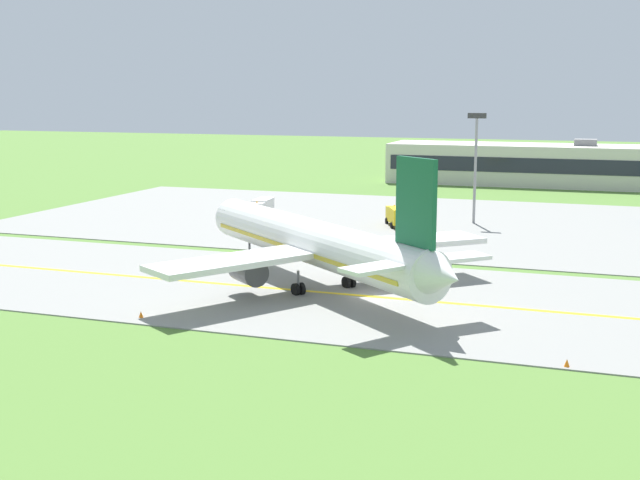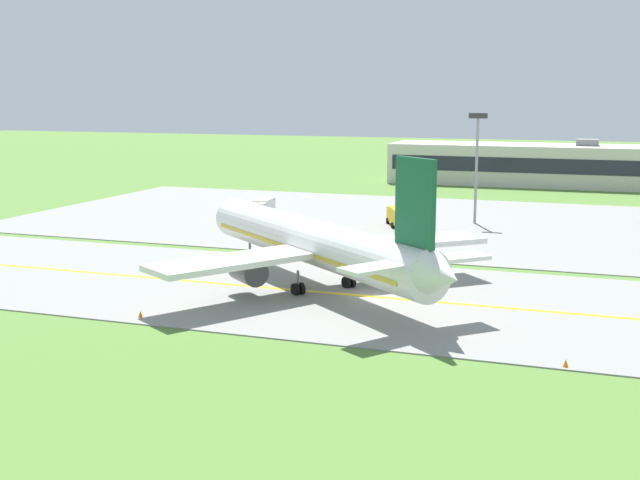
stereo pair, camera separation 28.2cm
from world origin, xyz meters
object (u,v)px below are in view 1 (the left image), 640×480
object	(u,v)px
airplane_lead	(315,243)
service_truck_baggage	(397,215)
apron_light_mast	(476,154)
service_truck_pushback	(261,207)

from	to	relation	value
airplane_lead	service_truck_baggage	size ratio (longest dim) A/B	5.22
service_truck_baggage	apron_light_mast	distance (m)	13.32
airplane_lead	service_truck_baggage	world-z (taller)	airplane_lead
service_truck_baggage	apron_light_mast	xyz separation A→B (m)	(9.01, 5.97, 7.79)
airplane_lead	apron_light_mast	xyz separation A→B (m)	(7.52, 41.90, 5.19)
airplane_lead	service_truck_baggage	distance (m)	36.06
service_truck_baggage	service_truck_pushback	distance (m)	19.94
service_truck_baggage	service_truck_pushback	world-z (taller)	same
service_truck_pushback	apron_light_mast	world-z (taller)	apron_light_mast
service_truck_baggage	apron_light_mast	bearing A→B (deg)	33.54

